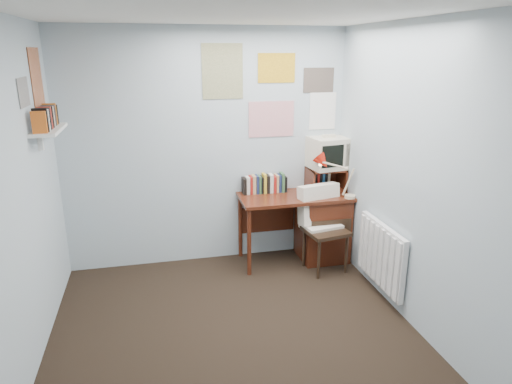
% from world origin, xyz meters
% --- Properties ---
extents(ground, '(3.50, 3.50, 0.00)m').
position_xyz_m(ground, '(0.00, 0.00, 0.00)').
color(ground, black).
rests_on(ground, ground).
extents(back_wall, '(3.00, 0.02, 2.50)m').
position_xyz_m(back_wall, '(0.00, 1.75, 1.25)').
color(back_wall, '#A9BCC1').
rests_on(back_wall, ground).
extents(left_wall, '(0.02, 3.50, 2.50)m').
position_xyz_m(left_wall, '(-1.50, 0.00, 1.25)').
color(left_wall, '#A9BCC1').
rests_on(left_wall, ground).
extents(right_wall, '(0.02, 3.50, 2.50)m').
position_xyz_m(right_wall, '(1.50, 0.00, 1.25)').
color(right_wall, '#A9BCC1').
rests_on(right_wall, ground).
extents(ceiling, '(3.00, 3.50, 0.02)m').
position_xyz_m(ceiling, '(0.00, 0.00, 2.50)').
color(ceiling, white).
rests_on(ceiling, back_wall).
extents(desk, '(1.20, 0.55, 0.76)m').
position_xyz_m(desk, '(1.17, 1.48, 0.41)').
color(desk, '#532213').
rests_on(desk, ground).
extents(desk_chair, '(0.52, 0.50, 0.88)m').
position_xyz_m(desk_chair, '(1.15, 1.18, 0.44)').
color(desk_chair, black).
rests_on(desk_chair, ground).
extents(desk_lamp, '(0.34, 0.31, 0.42)m').
position_xyz_m(desk_lamp, '(1.44, 1.26, 0.97)').
color(desk_lamp, red).
rests_on(desk_lamp, desk).
extents(tv_riser, '(0.40, 0.30, 0.25)m').
position_xyz_m(tv_riser, '(1.29, 1.59, 0.89)').
color(tv_riser, '#532213').
rests_on(tv_riser, desk).
extents(crt_tv, '(0.44, 0.41, 0.37)m').
position_xyz_m(crt_tv, '(1.31, 1.61, 1.20)').
color(crt_tv, beige).
rests_on(crt_tv, tv_riser).
extents(book_row, '(0.60, 0.14, 0.22)m').
position_xyz_m(book_row, '(0.66, 1.66, 0.87)').
color(book_row, '#532213').
rests_on(book_row, desk).
extents(radiator, '(0.09, 0.80, 0.60)m').
position_xyz_m(radiator, '(1.46, 0.55, 0.42)').
color(radiator, white).
rests_on(radiator, right_wall).
extents(wall_shelf, '(0.20, 0.62, 0.24)m').
position_xyz_m(wall_shelf, '(-1.40, 1.10, 1.62)').
color(wall_shelf, white).
rests_on(wall_shelf, left_wall).
extents(posters_back, '(1.20, 0.01, 0.90)m').
position_xyz_m(posters_back, '(0.70, 1.74, 1.85)').
color(posters_back, white).
rests_on(posters_back, back_wall).
extents(posters_left, '(0.01, 0.70, 0.60)m').
position_xyz_m(posters_left, '(-1.49, 1.10, 2.00)').
color(posters_left, white).
rests_on(posters_left, left_wall).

